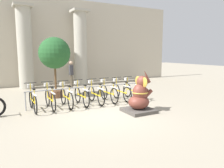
# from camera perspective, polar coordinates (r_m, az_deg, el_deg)

# --- Properties ---
(ground_plane) EXTENTS (60.00, 60.00, 0.00)m
(ground_plane) POSITION_cam_1_polar(r_m,az_deg,el_deg) (8.19, -1.35, -7.91)
(ground_plane) COLOR #9E937F
(building_facade) EXTENTS (20.00, 0.20, 6.00)m
(building_facade) POSITION_cam_1_polar(r_m,az_deg,el_deg) (16.03, -15.75, 10.57)
(building_facade) COLOR #BCB29E
(building_facade) RESTS_ON ground_plane
(column_left) EXTENTS (1.12, 1.12, 5.16)m
(column_left) POSITION_cam_1_polar(r_m,az_deg,el_deg) (14.72, -21.82, 9.05)
(column_left) COLOR #ADA899
(column_left) RESTS_ON ground_plane
(column_right) EXTENTS (1.12, 1.12, 5.16)m
(column_right) POSITION_cam_1_polar(r_m,az_deg,el_deg) (15.58, -8.23, 9.48)
(column_right) COLOR #ADA899
(column_right) RESTS_ON ground_plane
(bike_rack) EXTENTS (5.31, 0.05, 0.77)m
(bike_rack) POSITION_cam_1_polar(r_m,az_deg,el_deg) (9.80, -6.44, -1.45)
(bike_rack) COLOR gray
(bike_rack) RESTS_ON ground_plane
(bicycle_0) EXTENTS (0.48, 1.79, 1.07)m
(bicycle_0) POSITION_cam_1_polar(r_m,az_deg,el_deg) (9.10, -20.00, -4.01)
(bicycle_0) COLOR black
(bicycle_0) RESTS_ON ground_plane
(bicycle_1) EXTENTS (0.48, 1.79, 1.07)m
(bicycle_1) POSITION_cam_1_polar(r_m,az_deg,el_deg) (9.24, -15.90, -3.63)
(bicycle_1) COLOR black
(bicycle_1) RESTS_ON ground_plane
(bicycle_2) EXTENTS (0.48, 1.79, 1.07)m
(bicycle_2) POSITION_cam_1_polar(r_m,az_deg,el_deg) (9.38, -11.84, -3.31)
(bicycle_2) COLOR black
(bicycle_2) RESTS_ON ground_plane
(bicycle_3) EXTENTS (0.48, 1.79, 1.07)m
(bicycle_3) POSITION_cam_1_polar(r_m,az_deg,el_deg) (9.61, -8.03, -2.93)
(bicycle_3) COLOR black
(bicycle_3) RESTS_ON ground_plane
(bicycle_4) EXTENTS (0.48, 1.79, 1.07)m
(bicycle_4) POSITION_cam_1_polar(r_m,az_deg,el_deg) (9.83, -4.29, -2.62)
(bicycle_4) COLOR black
(bicycle_4) RESTS_ON ground_plane
(bicycle_5) EXTENTS (0.48, 1.79, 1.07)m
(bicycle_5) POSITION_cam_1_polar(r_m,az_deg,el_deg) (10.16, -0.93, -2.24)
(bicycle_5) COLOR black
(bicycle_5) RESTS_ON ground_plane
(bicycle_6) EXTENTS (0.48, 1.79, 1.07)m
(bicycle_6) POSITION_cam_1_polar(r_m,az_deg,el_deg) (10.48, 2.37, -1.92)
(bicycle_6) COLOR black
(bicycle_6) RESTS_ON ground_plane
(bicycle_7) EXTENTS (0.48, 1.79, 1.07)m
(bicycle_7) POSITION_cam_1_polar(r_m,az_deg,el_deg) (10.85, 5.37, -1.59)
(bicycle_7) COLOR black
(bicycle_7) RESTS_ON ground_plane
(elephant_statue) EXTENTS (1.08, 1.08, 1.65)m
(elephant_statue) POSITION_cam_1_polar(r_m,az_deg,el_deg) (8.43, 7.27, -3.58)
(elephant_statue) COLOR #4C4742
(elephant_statue) RESTS_ON ground_plane
(person_pedestrian) EXTENTS (0.23, 0.47, 1.72)m
(person_pedestrian) POSITION_cam_1_polar(r_m,az_deg,el_deg) (14.16, -10.62, 3.12)
(person_pedestrian) COLOR brown
(person_pedestrian) RESTS_ON ground_plane
(potted_tree) EXTENTS (1.57, 1.57, 3.03)m
(potted_tree) POSITION_cam_1_polar(r_m,az_deg,el_deg) (11.30, -14.78, 7.42)
(potted_tree) COLOR brown
(potted_tree) RESTS_ON ground_plane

